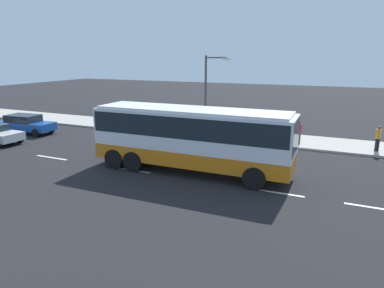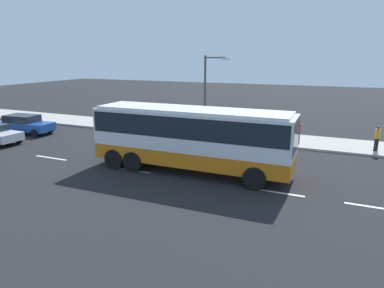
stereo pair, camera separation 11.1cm
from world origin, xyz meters
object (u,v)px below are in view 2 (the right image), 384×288
at_px(car_blue_saloon, 24,124).
at_px(pedestrian_at_crossing, 377,136).
at_px(pedestrian_near_curb, 299,131).
at_px(coach_bus, 191,133).
at_px(street_lamp, 208,90).

bearing_deg(car_blue_saloon, pedestrian_at_crossing, 6.68).
xyz_separation_m(car_blue_saloon, pedestrian_near_curb, (20.68, 4.65, 0.30)).
xyz_separation_m(coach_bus, pedestrian_at_crossing, (9.45, 8.05, -1.03)).
distance_m(coach_bus, street_lamp, 7.61).
bearing_deg(coach_bus, car_blue_saloon, 168.13).
relative_size(coach_bus, car_blue_saloon, 2.25).
xyz_separation_m(pedestrian_near_curb, street_lamp, (-6.47, -0.65, 2.55)).
bearing_deg(pedestrian_near_curb, coach_bus, -164.37).
xyz_separation_m(car_blue_saloon, pedestrian_at_crossing, (25.49, 4.81, 0.30)).
bearing_deg(pedestrian_near_curb, car_blue_saloon, 148.77).
relative_size(car_blue_saloon, street_lamp, 0.79).
bearing_deg(street_lamp, pedestrian_near_curb, 5.73).
distance_m(car_blue_saloon, pedestrian_at_crossing, 25.94).
distance_m(coach_bus, pedestrian_at_crossing, 12.45).
relative_size(car_blue_saloon, pedestrian_near_curb, 2.88).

